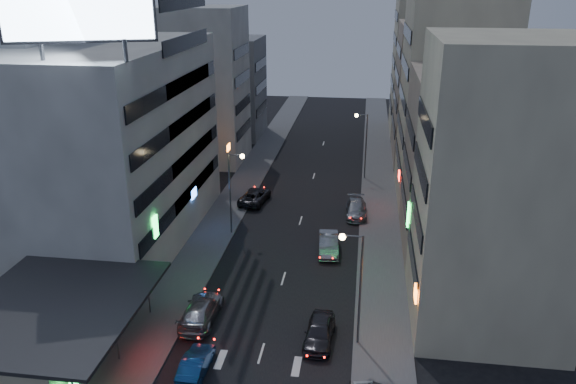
% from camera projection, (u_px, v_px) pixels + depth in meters
% --- Properties ---
extents(sidewalk_left, '(4.00, 120.00, 0.12)m').
position_uv_depth(sidewalk_left, '(233.00, 202.00, 62.24)').
color(sidewalk_left, '#4C4C4F').
rests_on(sidewalk_left, ground).
extents(sidewalk_right, '(4.00, 120.00, 0.12)m').
position_uv_depth(sidewalk_right, '(379.00, 209.00, 60.15)').
color(sidewalk_right, '#4C4C4F').
rests_on(sidewalk_right, ground).
extents(food_court, '(11.00, 13.00, 3.88)m').
position_uv_depth(food_court, '(45.00, 328.00, 36.42)').
color(food_court, beige).
rests_on(food_court, ground).
extents(white_building, '(14.00, 24.00, 18.00)m').
position_uv_depth(white_building, '(108.00, 146.00, 50.97)').
color(white_building, silver).
rests_on(white_building, ground).
extents(grey_tower, '(10.00, 14.00, 34.00)m').
position_uv_depth(grey_tower, '(21.00, 50.00, 52.07)').
color(grey_tower, gray).
rests_on(grey_tower, ground).
extents(shophouse_near, '(10.00, 11.00, 20.00)m').
position_uv_depth(shophouse_near, '(496.00, 189.00, 37.65)').
color(shophouse_near, beige).
rests_on(shophouse_near, ground).
extents(shophouse_mid, '(11.00, 12.00, 16.00)m').
position_uv_depth(shophouse_mid, '(472.00, 165.00, 48.94)').
color(shophouse_mid, tan).
rests_on(shophouse_mid, ground).
extents(shophouse_far, '(10.00, 14.00, 22.00)m').
position_uv_depth(shophouse_far, '(451.00, 101.00, 59.96)').
color(shophouse_far, beige).
rests_on(shophouse_far, ground).
extents(far_left_a, '(11.00, 10.00, 20.00)m').
position_uv_depth(far_left_a, '(201.00, 86.00, 73.55)').
color(far_left_a, silver).
rests_on(far_left_a, ground).
extents(far_left_b, '(12.00, 10.00, 15.00)m').
position_uv_depth(far_left_b, '(223.00, 87.00, 86.53)').
color(far_left_b, gray).
rests_on(far_left_b, ground).
extents(far_right_a, '(11.00, 12.00, 18.00)m').
position_uv_depth(far_right_a, '(438.00, 93.00, 74.48)').
color(far_right_a, tan).
rests_on(far_right_a, ground).
extents(far_right_b, '(12.00, 12.00, 24.00)m').
position_uv_depth(far_right_b, '(434.00, 56.00, 86.30)').
color(far_right_b, beige).
rests_on(far_right_b, ground).
extents(billboard, '(9.52, 3.75, 6.20)m').
position_uv_depth(billboard, '(77.00, 4.00, 36.66)').
color(billboard, '#595B60').
rests_on(billboard, white_building).
extents(street_lamp_right_near, '(1.60, 0.44, 8.02)m').
position_uv_depth(street_lamp_right_near, '(355.00, 273.00, 36.33)').
color(street_lamp_right_near, '#595B60').
rests_on(street_lamp_right_near, sidewalk_right).
extents(street_lamp_left, '(1.60, 0.44, 8.02)m').
position_uv_depth(street_lamp_left, '(234.00, 182.00, 52.67)').
color(street_lamp_left, '#595B60').
rests_on(street_lamp_left, sidewalk_left).
extents(street_lamp_right_far, '(1.60, 0.44, 8.02)m').
position_uv_depth(street_lamp_right_far, '(363.00, 136.00, 67.78)').
color(street_lamp_right_far, '#595B60').
rests_on(street_lamp_right_far, sidewalk_right).
extents(parked_car_right_near, '(2.11, 4.75, 1.59)m').
position_uv_depth(parked_car_right_near, '(319.00, 332.00, 38.10)').
color(parked_car_right_near, '#2A292F').
rests_on(parked_car_right_near, ground).
extents(parked_car_right_mid, '(2.11, 5.01, 1.61)m').
position_uv_depth(parked_car_right_mid, '(329.00, 244.00, 50.65)').
color(parked_car_right_mid, gray).
rests_on(parked_car_right_mid, ground).
extents(parked_car_left, '(3.20, 5.73, 1.52)m').
position_uv_depth(parked_car_left, '(255.00, 196.00, 61.91)').
color(parked_car_left, '#29282D').
rests_on(parked_car_left, ground).
extents(parked_car_right_far, '(2.38, 5.31, 1.51)m').
position_uv_depth(parked_car_right_far, '(356.00, 209.00, 58.46)').
color(parked_car_right_far, gray).
rests_on(parked_car_right_far, ground).
extents(road_car_blue, '(1.49, 4.17, 1.37)m').
position_uv_depth(road_car_blue, '(196.00, 364.00, 35.11)').
color(road_car_blue, navy).
rests_on(road_car_blue, ground).
extents(road_car_silver, '(2.36, 5.73, 1.66)m').
position_uv_depth(road_car_silver, '(201.00, 310.00, 40.49)').
color(road_car_silver, gray).
rests_on(road_car_silver, ground).
extents(scooter_black_b, '(1.03, 1.77, 1.03)m').
position_uv_depth(scooter_black_b, '(388.00, 379.00, 33.87)').
color(scooter_black_b, black).
rests_on(scooter_black_b, sidewalk_right).
extents(scooter_silver_b, '(0.98, 1.86, 1.08)m').
position_uv_depth(scooter_silver_b, '(373.00, 373.00, 34.29)').
color(scooter_silver_b, '#96999D').
rests_on(scooter_silver_b, sidewalk_right).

